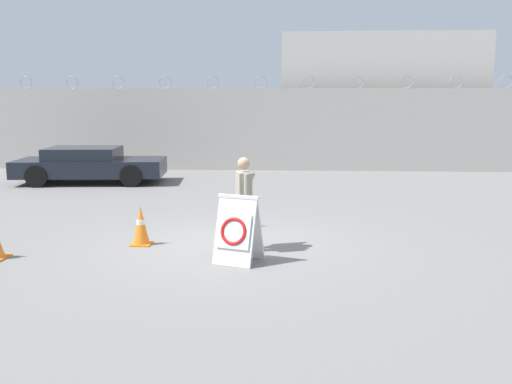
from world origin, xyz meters
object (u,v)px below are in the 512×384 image
object	(u,v)px
barricade_sign	(237,229)
traffic_cone_far	(141,225)
security_guard	(244,200)
traffic_cone_near	(242,209)
parked_car_front_coupe	(90,164)

from	to	relation	value
barricade_sign	traffic_cone_far	distance (m)	2.12
security_guard	traffic_cone_near	distance (m)	1.90
security_guard	traffic_cone_far	size ratio (longest dim) A/B	2.25
traffic_cone_far	parked_car_front_coupe	distance (m)	8.42
traffic_cone_near	parked_car_front_coupe	size ratio (longest dim) A/B	0.16
traffic_cone_near	parked_car_front_coupe	xyz separation A→B (m)	(-5.33, 6.07, 0.21)
traffic_cone_near	traffic_cone_far	world-z (taller)	traffic_cone_near
barricade_sign	traffic_cone_far	world-z (taller)	barricade_sign
barricade_sign	traffic_cone_near	size ratio (longest dim) A/B	1.46
parked_car_front_coupe	traffic_cone_near	bearing A→B (deg)	-54.16
traffic_cone_near	parked_car_front_coupe	world-z (taller)	parked_car_front_coupe
traffic_cone_near	parked_car_front_coupe	distance (m)	8.08
barricade_sign	traffic_cone_near	world-z (taller)	barricade_sign
traffic_cone_far	parked_car_front_coupe	world-z (taller)	parked_car_front_coupe
security_guard	traffic_cone_far	xyz separation A→B (m)	(-1.89, 0.29, -0.53)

